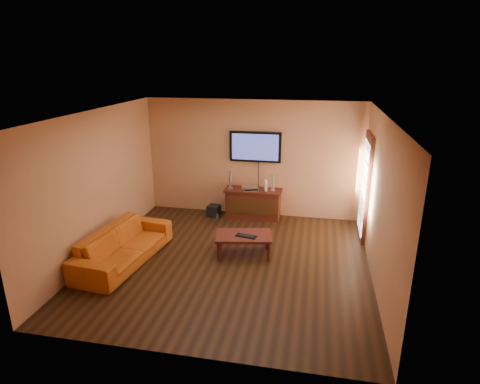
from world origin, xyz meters
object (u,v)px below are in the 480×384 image
(av_receiver, at_px, (250,188))
(keyboard, at_px, (246,236))
(speaker_right, at_px, (273,183))
(bottle, at_px, (217,218))
(game_console, at_px, (266,185))
(subwoofer, at_px, (214,211))
(media_console, at_px, (253,203))
(television, at_px, (255,147))
(sofa, at_px, (123,240))
(speaker_left, at_px, (230,181))
(coffee_table, at_px, (244,237))

(av_receiver, bearing_deg, keyboard, -103.93)
(speaker_right, relative_size, bottle, 2.01)
(game_console, distance_m, subwoofer, 1.39)
(speaker_right, xyz_separation_m, subwoofer, (-1.38, -0.12, -0.73))
(media_console, relative_size, speaker_right, 3.48)
(av_receiver, bearing_deg, bottle, -174.74)
(media_console, bearing_deg, speaker_right, 2.14)
(television, height_order, sofa, television)
(speaker_left, height_order, game_console, speaker_left)
(speaker_right, relative_size, av_receiver, 1.06)
(coffee_table, xyz_separation_m, speaker_right, (0.32, 1.91, 0.50))
(speaker_right, distance_m, game_console, 0.18)
(television, height_order, coffee_table, television)
(subwoofer, xyz_separation_m, bottle, (0.16, -0.31, -0.04))
(coffee_table, height_order, game_console, game_console)
(game_console, relative_size, keyboard, 0.59)
(speaker_right, bearing_deg, sofa, -133.03)
(speaker_left, relative_size, speaker_right, 1.06)
(bottle, bearing_deg, subwoofer, 117.96)
(media_console, distance_m, bottle, 0.91)
(sofa, bearing_deg, coffee_table, -65.41)
(game_console, height_order, bottle, game_console)
(coffee_table, height_order, av_receiver, av_receiver)
(av_receiver, bearing_deg, game_console, -13.31)
(av_receiver, bearing_deg, sofa, -148.65)
(sofa, relative_size, subwoofer, 8.25)
(subwoofer, distance_m, keyboard, 2.20)
(television, height_order, bottle, television)
(sofa, height_order, speaker_right, speaker_right)
(av_receiver, xyz_separation_m, game_console, (0.35, 0.05, 0.08))
(media_console, relative_size, sofa, 0.60)
(coffee_table, relative_size, game_console, 4.65)
(speaker_right, height_order, av_receiver, speaker_right)
(television, bearing_deg, coffee_table, -86.46)
(speaker_right, distance_m, keyboard, 2.05)
(av_receiver, xyz_separation_m, keyboard, (0.26, -1.91, -0.31))
(television, distance_m, speaker_left, 0.97)
(subwoofer, bearing_deg, keyboard, -48.19)
(sofa, distance_m, bottle, 2.51)
(coffee_table, height_order, bottle, coffee_table)
(subwoofer, height_order, bottle, subwoofer)
(media_console, xyz_separation_m, speaker_right, (0.45, 0.02, 0.51))
(speaker_right, relative_size, keyboard, 0.92)
(media_console, distance_m, sofa, 3.25)
(sofa, distance_m, speaker_right, 3.58)
(av_receiver, bearing_deg, subwoofer, 161.41)
(coffee_table, xyz_separation_m, game_console, (0.15, 1.89, 0.45))
(keyboard, bearing_deg, speaker_right, 82.57)
(media_console, distance_m, coffee_table, 1.90)
(game_console, bearing_deg, television, 126.27)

